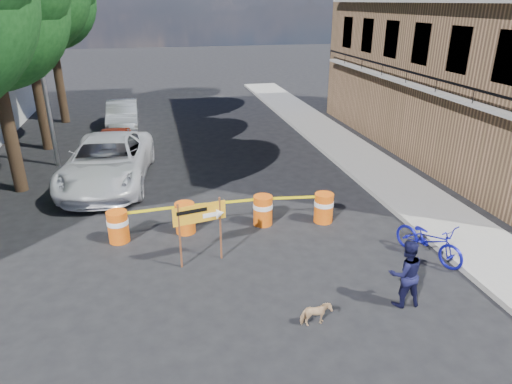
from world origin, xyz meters
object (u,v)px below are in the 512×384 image
detour_sign (206,217)px  barrel_far_right (324,207)px  suv_white (107,162)px  barrel_mid_right (263,210)px  bicycle (432,224)px  pedestrian (405,273)px  dog (316,314)px  barrel_mid_left (185,217)px  sedan_silver (123,115)px  barrel_far_left (118,226)px  sedan_red (113,146)px

detour_sign → barrel_far_right: bearing=11.2°
suv_white → barrel_mid_right: bearing=-37.4°
detour_sign → suv_white: 6.79m
barrel_far_right → detour_sign: bearing=-157.5°
bicycle → barrel_mid_right: bearing=119.6°
pedestrian → dog: bearing=10.4°
barrel_mid_left → dog: (2.26, -4.70, -0.21)m
sedan_silver → barrel_far_left: bearing=-89.0°
barrel_mid_right → suv_white: (-4.67, 4.43, 0.36)m
detour_sign → sedan_silver: detour_sign is taller
barrel_far_right → pedestrian: pedestrian is taller
bicycle → dog: bearing=-176.1°
barrel_far_left → dog: (4.09, -4.56, -0.21)m
bicycle → suv_white: bicycle is taller
pedestrian → dog: 2.17m
detour_sign → sedan_silver: size_ratio=0.40×
sedan_silver → bicycle: bearing=-62.2°
barrel_far_right → bicycle: 3.23m
pedestrian → sedan_red: (-6.72, 11.33, -0.11)m
barrel_mid_right → detour_sign: (-1.86, -1.74, 0.78)m
detour_sign → sedan_silver: 14.26m
barrel_far_left → barrel_mid_left: same height
barrel_mid_left → detour_sign: size_ratio=0.52×
suv_white → barrel_mid_left: bearing=-55.6°
detour_sign → bicycle: (5.55, -1.06, -0.27)m
barrel_far_left → sedan_red: 7.07m
barrel_far_right → dog: 4.84m
barrel_far_left → sedan_silver: sedan_silver is taller
barrel_far_left → suv_white: bearing=96.9°
barrel_mid_left → barrel_far_right: (4.09, -0.22, 0.00)m
dog → barrel_far_left: bearing=38.9°
barrel_mid_left → barrel_far_right: size_ratio=1.00×
bicycle → barrel_far_left: bearing=138.0°
sedan_red → bicycle: bearing=-46.2°
barrel_far_left → suv_white: suv_white is taller
suv_white → dog: bearing=-56.9°
sedan_red → barrel_mid_left: bearing=-67.9°
barrel_mid_left → dog: 5.21m
barrel_mid_right → pedestrian: size_ratio=0.58×
barrel_far_left → dog: bearing=-48.1°
barrel_far_left → bicycle: 8.26m
sedan_red → sedan_silver: sedan_silver is taller
barrel_far_left → sedan_silver: size_ratio=0.21×
bicycle → sedan_red: bicycle is taller
suv_white → sedan_silver: bearing=94.8°
barrel_mid_left → barrel_mid_right: (2.28, 0.01, 0.00)m
dog → sedan_silver: 17.55m
barrel_far_right → pedestrian: 4.23m
sedan_red → sedan_silver: size_ratio=0.90×
barrel_mid_left → barrel_far_right: same height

